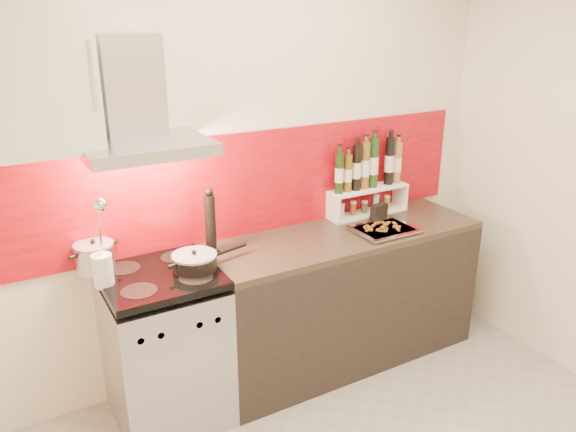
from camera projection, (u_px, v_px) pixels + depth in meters
back_wall at (251, 171)px, 3.40m from camera, size 3.40×0.02×2.60m
backsplash at (260, 182)px, 3.44m from camera, size 3.00×0.02×0.64m
range_stove at (166, 349)px, 3.12m from camera, size 0.60×0.60×0.91m
counter at (343, 296)px, 3.68m from camera, size 1.80×0.60×0.90m
range_hood at (137, 111)px, 2.79m from camera, size 0.62×0.50×0.61m
upper_cabinet at (9, 75)px, 2.45m from camera, size 0.70×0.35×0.72m
stock_pot at (95, 257)px, 2.97m from camera, size 0.21×0.21×0.18m
saute_pan at (196, 261)px, 3.00m from camera, size 0.46×0.24×0.11m
utensil_jar at (102, 260)px, 2.79m from camera, size 0.10×0.15×0.49m
pepper_mill at (210, 222)px, 3.16m from camera, size 0.06×0.06×0.39m
step_shelf at (369, 179)px, 3.76m from camera, size 0.59×0.16×0.52m
caddy_box at (379, 212)px, 3.71m from camera, size 0.13×0.07×0.10m
baking_tray at (384, 229)px, 3.53m from camera, size 0.39×0.30×0.03m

